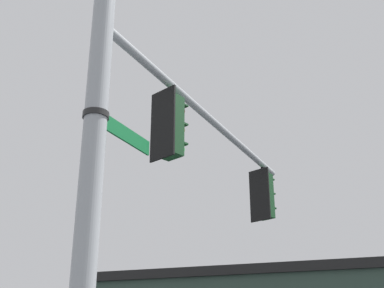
{
  "coord_description": "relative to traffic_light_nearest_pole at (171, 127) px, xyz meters",
  "views": [
    {
      "loc": [
        5.16,
        -3.67,
        1.77
      ],
      "look_at": [
        -0.72,
        2.59,
        5.36
      ],
      "focal_mm": 49.75,
      "sensor_mm": 36.0,
      "label": 1
    }
  ],
  "objects": [
    {
      "name": "traffic_light_mid_inner",
      "position": [
        -1.17,
        4.2,
        0.0
      ],
      "size": [
        0.54,
        0.49,
        1.31
      ],
      "color": "black"
    },
    {
      "name": "traffic_light_nearest_pole",
      "position": [
        0.0,
        0.0,
        0.0
      ],
      "size": [
        0.54,
        0.49,
        1.31
      ],
      "color": "black"
    },
    {
      "name": "street_name_sign",
      "position": [
        0.43,
        -1.56,
        -0.63
      ],
      "size": [
        0.53,
        1.41,
        0.22
      ],
      "color": "#147238"
    },
    {
      "name": "signal_pole",
      "position": [
        0.52,
        -1.87,
        -2.0
      ],
      "size": [
        0.3,
        0.3,
        6.78
      ],
      "primitive_type": "cylinder",
      "color": "#ADB2B7",
      "rests_on": "ground"
    },
    {
      "name": "mast_arm",
      "position": [
        -0.42,
        1.49,
        0.77
      ],
      "size": [
        2.01,
        6.76,
        0.14
      ],
      "primitive_type": "cylinder",
      "rotation": [
        0.0,
        1.57,
        1.84
      ],
      "color": "#ADB2B7"
    },
    {
      "name": "bird_flying",
      "position": [
        -2.08,
        0.0,
        3.58
      ],
      "size": [
        0.43,
        0.25,
        0.08
      ],
      "color": "gray"
    }
  ]
}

